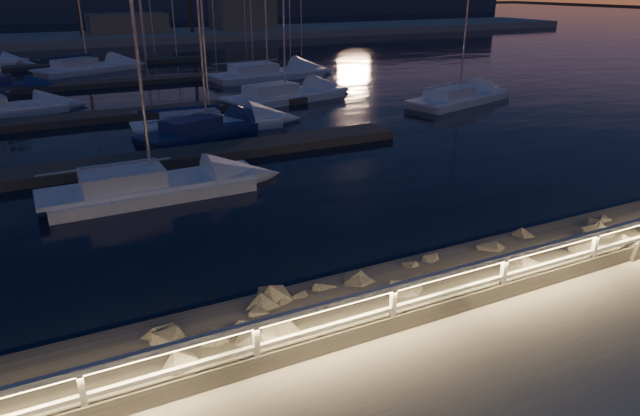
# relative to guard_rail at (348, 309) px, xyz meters

# --- Properties ---
(ground) EXTENTS (400.00, 400.00, 0.00)m
(ground) POSITION_rel_guard_rail_xyz_m (0.07, 0.00, -0.77)
(ground) COLOR #AFA99E
(ground) RESTS_ON ground
(harbor_water) EXTENTS (400.00, 440.00, 0.60)m
(harbor_water) POSITION_rel_guard_rail_xyz_m (0.07, 31.22, -1.74)
(harbor_water) COLOR black
(harbor_water) RESTS_ON ground
(guard_rail) EXTENTS (44.11, 0.12, 1.06)m
(guard_rail) POSITION_rel_guard_rail_xyz_m (0.00, 0.00, 0.00)
(guard_rail) COLOR silver
(guard_rail) RESTS_ON ground
(riprap) EXTENTS (35.77, 3.07, 1.49)m
(riprap) POSITION_rel_guard_rail_xyz_m (10.12, 1.41, -0.97)
(riprap) COLOR slate
(riprap) RESTS_ON ground
(floating_docks) EXTENTS (22.00, 36.00, 0.40)m
(floating_docks) POSITION_rel_guard_rail_xyz_m (0.07, 32.50, -1.17)
(floating_docks) COLOR #59514A
(floating_docks) RESTS_ON ground
(far_shore) EXTENTS (160.00, 14.00, 5.20)m
(far_shore) POSITION_rel_guard_rail_xyz_m (-0.06, 74.05, -0.48)
(far_shore) COLOR #AFA99E
(far_shore) RESTS_ON ground
(sailboat_b) EXTENTS (7.88, 2.53, 13.31)m
(sailboat_b) POSITION_rel_guard_rail_xyz_m (-1.70, 12.00, -0.93)
(sailboat_b) COLOR white
(sailboat_b) RESTS_ON ground
(sailboat_c) EXTENTS (7.71, 4.74, 12.71)m
(sailboat_c) POSITION_rel_guard_rail_xyz_m (2.68, 19.82, -0.97)
(sailboat_c) COLOR navy
(sailboat_c) RESTS_ON ground
(sailboat_d) EXTENTS (8.93, 4.75, 14.55)m
(sailboat_d) POSITION_rel_guard_rail_xyz_m (19.82, 20.72, -0.95)
(sailboat_d) COLOR white
(sailboat_d) RESTS_ON ground
(sailboat_g) EXTENTS (9.24, 4.53, 15.11)m
(sailboat_g) POSITION_rel_guard_rail_xyz_m (9.90, 26.45, -0.92)
(sailboat_g) COLOR white
(sailboat_g) RESTS_ON ground
(sailboat_h) EXTENTS (8.22, 2.98, 13.63)m
(sailboat_h) POSITION_rel_guard_rail_xyz_m (3.17, 21.16, -0.97)
(sailboat_h) COLOR white
(sailboat_h) RESTS_ON ground
(sailboat_k) EXTENTS (9.36, 6.11, 15.54)m
(sailboat_k) POSITION_rel_guard_rail_xyz_m (-0.35, 46.15, -0.91)
(sailboat_k) COLOR white
(sailboat_k) RESTS_ON ground
(sailboat_l) EXTENTS (10.14, 4.02, 16.70)m
(sailboat_l) POSITION_rel_guard_rail_xyz_m (12.35, 35.84, -0.91)
(sailboat_l) COLOR white
(sailboat_l) RESTS_ON ground
(sailboat_n) EXTENTS (6.70, 4.26, 11.13)m
(sailboat_n) POSITION_rel_guard_rail_xyz_m (-6.79, 39.44, -0.98)
(sailboat_n) COLOR navy
(sailboat_n) RESTS_ON ground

